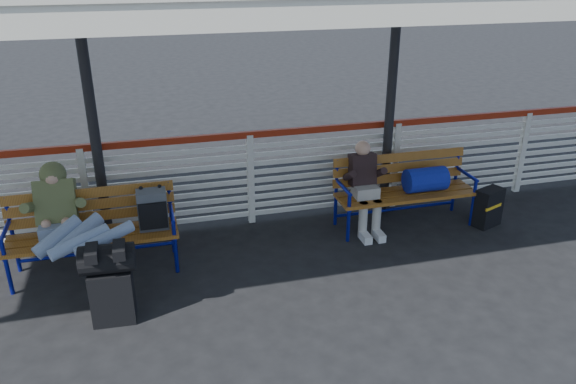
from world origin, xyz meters
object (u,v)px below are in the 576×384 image
object	(u,v)px
bench_left	(110,220)
bench_right	(413,182)
traveler_man	(74,229)
suitcase_side	(488,207)
luggage_stack	(110,281)
companion_person	(365,187)

from	to	relation	value
bench_left	bench_right	bearing A→B (deg)	2.65
bench_right	traveler_man	world-z (taller)	traveler_man
bench_right	suitcase_side	distance (m)	1.05
bench_left	luggage_stack	bearing A→B (deg)	-89.54
bench_left	bench_right	distance (m)	3.71
luggage_stack	traveler_man	world-z (taller)	traveler_man
luggage_stack	companion_person	distance (m)	3.27
bench_right	traveler_man	bearing A→B (deg)	-172.69
luggage_stack	bench_right	bearing A→B (deg)	21.16
bench_left	traveler_man	world-z (taller)	traveler_man
bench_right	suitcase_side	world-z (taller)	bench_right
traveler_man	companion_person	xyz separation A→B (m)	(3.38, 0.50, -0.11)
bench_left	traveler_man	size ratio (longest dim) A/B	1.10
traveler_man	bench_left	bearing A→B (deg)	45.82
companion_person	bench_right	bearing A→B (deg)	1.34
bench_left	companion_person	bearing A→B (deg)	2.94
bench_right	companion_person	distance (m)	0.66
bench_left	companion_person	world-z (taller)	companion_person
luggage_stack	companion_person	bearing A→B (deg)	24.48
bench_right	companion_person	bearing A→B (deg)	-178.66
traveler_man	suitcase_side	xyz separation A→B (m)	(4.98, 0.21, -0.45)
bench_right	traveler_man	size ratio (longest dim) A/B	1.10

